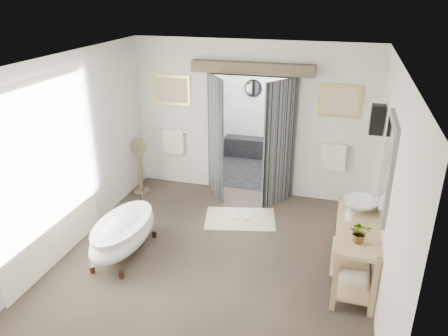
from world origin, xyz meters
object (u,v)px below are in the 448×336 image
(clawfoot_tub, at_px, (123,233))
(vanity, at_px, (354,247))
(rug, at_px, (240,219))
(basin, at_px, (361,205))

(clawfoot_tub, distance_m, vanity, 3.31)
(vanity, height_order, rug, vanity)
(clawfoot_tub, xyz_separation_m, rug, (1.43, 1.50, -0.37))
(clawfoot_tub, distance_m, basin, 3.46)
(clawfoot_tub, relative_size, rug, 1.30)
(vanity, distance_m, rug, 2.26)
(clawfoot_tub, bearing_deg, rug, 46.52)
(vanity, relative_size, basin, 3.27)
(clawfoot_tub, relative_size, vanity, 0.98)
(rug, distance_m, basin, 2.25)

